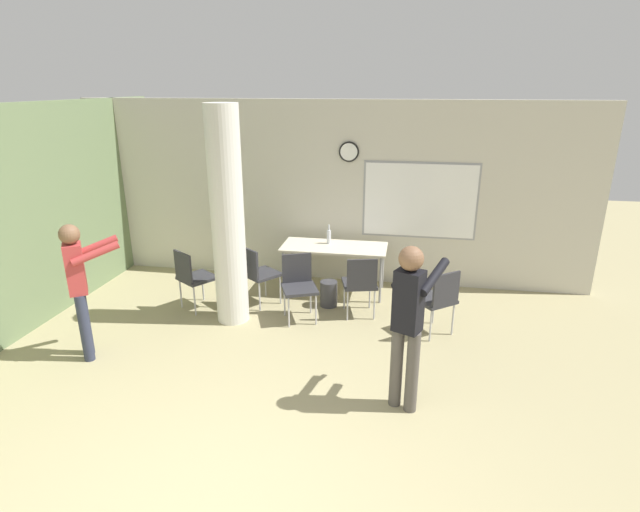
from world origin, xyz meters
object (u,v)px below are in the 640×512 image
bottle_on_table (329,236)px  chair_table_front (299,283)px  chair_near_pillar (193,275)px  person_watching_back (80,281)px  chair_mid_room (438,297)px  person_playing_side (409,316)px  folding_table (334,249)px  chair_table_right (360,281)px  chair_table_left (258,271)px

bottle_on_table → chair_table_front: bearing=-101.8°
chair_near_pillar → person_watching_back: size_ratio=0.55×
chair_near_pillar → chair_mid_room: 3.30m
bottle_on_table → person_watching_back: size_ratio=0.18×
chair_table_front → chair_mid_room: (1.80, -0.16, 0.00)m
bottle_on_table → person_playing_side: 3.07m
folding_table → chair_mid_room: bearing=-37.7°
folding_table → person_playing_side: bearing=-67.8°
chair_near_pillar → chair_mid_room: bearing=-3.0°
bottle_on_table → chair_table_right: bottle_on_table is taller
chair_table_front → chair_mid_room: 1.81m
chair_near_pillar → chair_table_left: same height
chair_table_left → person_watching_back: bearing=-131.0°
chair_table_right → chair_mid_room: same height
chair_table_left → chair_table_right: bearing=-5.0°
folding_table → bottle_on_table: bottle_on_table is taller
chair_table_right → person_watching_back: size_ratio=0.55×
chair_near_pillar → chair_table_right: size_ratio=1.00×
folding_table → chair_near_pillar: 2.07m
chair_near_pillar → chair_table_right: same height
chair_near_pillar → person_watching_back: (-0.66, -1.43, 0.43)m
folding_table → chair_table_right: (0.47, -0.79, -0.17)m
person_playing_side → chair_table_right: bearing=108.2°
chair_near_pillar → bottle_on_table: bearing=31.9°
chair_table_left → person_playing_side: bearing=-44.3°
chair_table_left → folding_table: bearing=33.6°
folding_table → person_playing_side: 2.94m
folding_table → bottle_on_table: 0.22m
chair_table_front → bottle_on_table: bearing=78.2°
bottle_on_table → person_playing_side: size_ratio=0.18×
chair_table_left → chair_table_right: (1.46, -0.13, 0.00)m
chair_near_pillar → chair_table_left: 0.89m
bottle_on_table → chair_table_left: (-0.89, -0.77, -0.33)m
person_playing_side → person_watching_back: (-3.60, 0.32, -0.04)m
bottle_on_table → chair_mid_room: bottle_on_table is taller
person_watching_back → chair_near_pillar: bearing=65.1°
chair_mid_room → chair_near_pillar: bearing=177.0°
chair_near_pillar → chair_table_right: 2.31m
chair_table_front → chair_table_right: same height
chair_table_right → chair_mid_room: 1.06m
chair_table_left → person_watching_back: person_watching_back is taller
folding_table → chair_table_right: 0.93m
bottle_on_table → chair_mid_room: 2.04m
chair_table_front → chair_table_left: 0.73m
person_watching_back → chair_table_front: bearing=33.2°
person_playing_side → person_watching_back: bearing=175.0°
folding_table → chair_table_right: chair_table_right is taller
chair_mid_room → person_playing_side: (-0.36, -1.57, 0.47)m
chair_table_left → chair_mid_room: (2.46, -0.48, 0.00)m
person_playing_side → chair_table_front: bearing=129.6°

